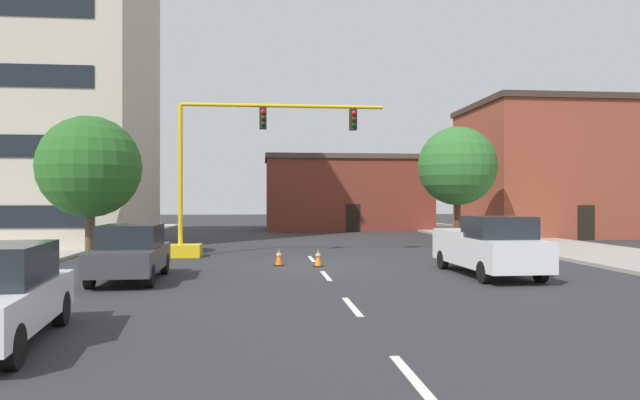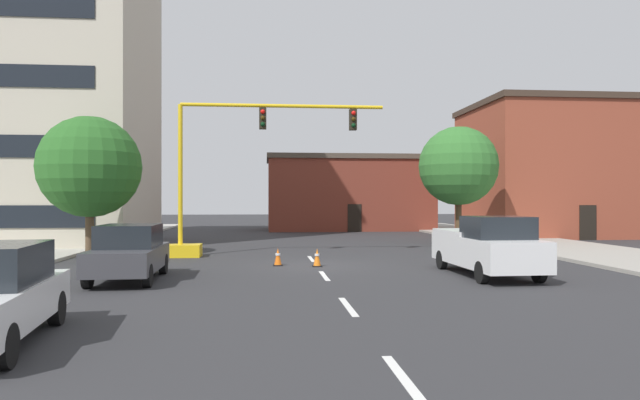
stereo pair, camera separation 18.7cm
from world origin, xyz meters
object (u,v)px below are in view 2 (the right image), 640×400
object	(u,v)px
tree_right_mid	(458,166)
pickup_truck_white	(487,246)
traffic_signal_gantry	(211,205)
traffic_cone_roadside_a	(317,258)
sedan_dark_gray_mid_left	(129,252)
traffic_cone_roadside_b	(278,257)
tree_left_near	(90,167)

from	to	relation	value
tree_right_mid	pickup_truck_white	bearing A→B (deg)	-105.46
traffic_signal_gantry	traffic_cone_roadside_a	size ratio (longest dim) A/B	14.41
tree_right_mid	sedan_dark_gray_mid_left	distance (m)	21.30
pickup_truck_white	sedan_dark_gray_mid_left	size ratio (longest dim) A/B	1.20
pickup_truck_white	traffic_cone_roadside_b	bearing A→B (deg)	152.69
tree_right_mid	sedan_dark_gray_mid_left	xyz separation A→B (m)	(-15.46, -14.19, -3.62)
traffic_cone_roadside_a	traffic_cone_roadside_b	distance (m)	1.53
tree_right_mid	pickup_truck_white	distance (m)	15.09
traffic_signal_gantry	traffic_cone_roadside_b	xyz separation A→B (m)	(2.90, -3.86, -1.97)
tree_right_mid	traffic_signal_gantry	bearing A→B (deg)	-153.70
tree_right_mid	traffic_cone_roadside_b	xyz separation A→B (m)	(-10.76, -10.61, -4.17)
tree_left_near	traffic_cone_roadside_a	bearing A→B (deg)	-22.76
tree_right_mid	pickup_truck_white	size ratio (longest dim) A/B	1.25
tree_right_mid	traffic_cone_roadside_b	distance (m)	15.67
traffic_cone_roadside_a	pickup_truck_white	bearing A→B (deg)	-29.99
traffic_signal_gantry	sedan_dark_gray_mid_left	size ratio (longest dim) A/B	2.19
traffic_signal_gantry	pickup_truck_white	xyz separation A→B (m)	(9.75, -7.39, -1.32)
traffic_signal_gantry	tree_left_near	size ratio (longest dim) A/B	1.63
traffic_signal_gantry	traffic_cone_roadside_b	world-z (taller)	traffic_signal_gantry
traffic_signal_gantry	traffic_cone_roadside_a	bearing A→B (deg)	-44.48
traffic_signal_gantry	tree_right_mid	world-z (taller)	traffic_signal_gantry
sedan_dark_gray_mid_left	tree_right_mid	bearing A→B (deg)	42.55
tree_right_mid	traffic_cone_roadside_a	bearing A→B (deg)	-130.07
pickup_truck_white	sedan_dark_gray_mid_left	distance (m)	11.55
traffic_signal_gantry	pickup_truck_white	size ratio (longest dim) A/B	1.83
traffic_signal_gantry	tree_left_near	distance (m)	5.38
pickup_truck_white	traffic_cone_roadside_a	distance (m)	6.24
traffic_cone_roadside_b	tree_left_near	bearing A→B (deg)	156.13
traffic_signal_gantry	sedan_dark_gray_mid_left	world-z (taller)	traffic_signal_gantry
pickup_truck_white	tree_right_mid	bearing A→B (deg)	74.54
tree_right_mid	traffic_cone_roadside_a	world-z (taller)	tree_right_mid
pickup_truck_white	traffic_cone_roadside_b	xyz separation A→B (m)	(-6.85, 3.54, -0.64)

